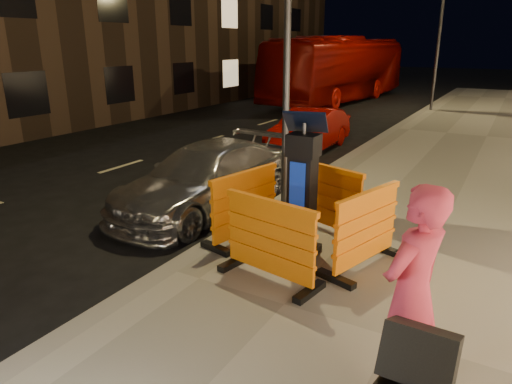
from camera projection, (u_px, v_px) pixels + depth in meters
The scene contains 14 objects.
ground_plane at pixel (169, 279), 6.25m from camera, with size 120.00×120.00×0.00m, color black.
sidewalk at pixel (389, 342), 4.80m from camera, with size 6.00×60.00×0.15m, color gray.
kerb at pixel (169, 274), 6.23m from camera, with size 0.30×60.00×0.15m, color slate.
parking_kiosk at pixel (302, 188), 6.42m from camera, with size 0.62×0.62×1.96m, color black.
barrier_front at pixel (270, 240), 5.77m from camera, with size 1.40×0.58×1.09m, color orange.
barrier_back at pixel (326, 198), 7.34m from camera, with size 1.40×0.58×1.09m, color orange.
barrier_kerbside at pixel (245, 206), 7.00m from camera, with size 1.40×0.58×1.09m, color orange.
barrier_bldgside at pixel (366, 230), 6.10m from camera, with size 1.40×0.58×1.09m, color orange.
car_silver at pixel (207, 209), 8.87m from camera, with size 1.75×4.29×1.25m, color #ADADB1.
car_red at pixel (309, 150), 13.72m from camera, with size 1.29×3.71×1.22m, color #930600.
bus_doubledecker at pixel (337, 101), 25.21m from camera, with size 2.85×12.20×3.40m, color #8B0802.
man at pixel (412, 294), 3.76m from camera, with size 0.70×0.46×1.91m, color #B92E49.
street_lamp_mid at pixel (287, 38), 7.62m from camera, with size 0.12×0.12×6.00m, color #3F3F44.
street_lamp_far at pixel (439, 41), 19.96m from camera, with size 0.12×0.12×6.00m, color #3F3F44.
Camera 1 is at (3.81, -4.23, 3.08)m, focal length 32.00 mm.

